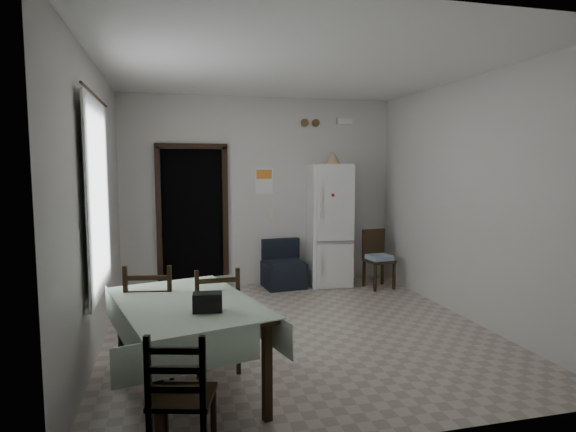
% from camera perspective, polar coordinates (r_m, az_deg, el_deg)
% --- Properties ---
extents(ground, '(4.50, 4.50, 0.00)m').
position_cam_1_polar(ground, '(5.59, 1.27, -13.39)').
color(ground, '#A79B88').
rests_on(ground, ground).
extents(ceiling, '(4.20, 4.50, 0.02)m').
position_cam_1_polar(ceiling, '(5.37, 1.35, 17.21)').
color(ceiling, white).
rests_on(ceiling, ground).
extents(wall_back, '(4.20, 0.02, 2.90)m').
position_cam_1_polar(wall_back, '(7.48, -3.24, 2.89)').
color(wall_back, beige).
rests_on(wall_back, ground).
extents(wall_front, '(4.20, 0.02, 2.90)m').
position_cam_1_polar(wall_front, '(3.18, 12.03, -1.45)').
color(wall_front, beige).
rests_on(wall_front, ground).
extents(wall_left, '(0.02, 4.50, 2.90)m').
position_cam_1_polar(wall_left, '(5.15, -21.86, 1.06)').
color(wall_left, beige).
rests_on(wall_left, ground).
extents(wall_right, '(0.02, 4.50, 2.90)m').
position_cam_1_polar(wall_right, '(6.18, 20.46, 1.87)').
color(wall_right, beige).
rests_on(wall_right, ground).
extents(doorway, '(1.06, 0.52, 2.22)m').
position_cam_1_polar(doorway, '(7.59, -11.33, -0.12)').
color(doorway, black).
rests_on(doorway, ground).
extents(window_recess, '(0.10, 1.20, 1.60)m').
position_cam_1_polar(window_recess, '(4.95, -22.79, 2.00)').
color(window_recess, silver).
rests_on(window_recess, ground).
extents(curtain, '(0.02, 1.45, 1.85)m').
position_cam_1_polar(curtain, '(4.94, -21.53, 2.04)').
color(curtain, silver).
rests_on(curtain, ground).
extents(curtain_rod, '(0.02, 1.60, 0.02)m').
position_cam_1_polar(curtain_rod, '(4.97, -21.84, 13.03)').
color(curtain_rod, black).
rests_on(curtain_rod, ground).
extents(calendar, '(0.28, 0.02, 0.40)m').
position_cam_1_polar(calendar, '(7.47, -2.85, 4.19)').
color(calendar, white).
rests_on(calendar, ground).
extents(calendar_image, '(0.24, 0.01, 0.14)m').
position_cam_1_polar(calendar_image, '(7.46, -2.85, 4.96)').
color(calendar_image, orange).
rests_on(calendar_image, ground).
extents(light_switch, '(0.08, 0.02, 0.12)m').
position_cam_1_polar(light_switch, '(7.52, -2.08, 0.24)').
color(light_switch, beige).
rests_on(light_switch, ground).
extents(vent_left, '(0.12, 0.03, 0.12)m').
position_cam_1_polar(vent_left, '(7.64, 1.99, 10.99)').
color(vent_left, brown).
rests_on(vent_left, ground).
extents(vent_right, '(0.12, 0.03, 0.12)m').
position_cam_1_polar(vent_right, '(7.69, 3.31, 10.95)').
color(vent_right, brown).
rests_on(vent_right, ground).
extents(emergency_light, '(0.25, 0.07, 0.09)m').
position_cam_1_polar(emergency_light, '(7.82, 6.72, 11.06)').
color(emergency_light, white).
rests_on(emergency_light, ground).
extents(fridge, '(0.66, 0.66, 1.88)m').
position_cam_1_polar(fridge, '(7.47, 4.84, -1.06)').
color(fridge, silver).
rests_on(fridge, ground).
extents(tan_cone, '(0.24, 0.24, 0.19)m').
position_cam_1_polar(tan_cone, '(7.35, 5.37, 6.90)').
color(tan_cone, tan).
rests_on(tan_cone, fridge).
extents(navy_seat, '(0.65, 0.63, 0.72)m').
position_cam_1_polar(navy_seat, '(7.37, -0.51, -5.71)').
color(navy_seat, black).
rests_on(navy_seat, ground).
extents(corner_chair, '(0.43, 0.43, 0.88)m').
position_cam_1_polar(corner_chair, '(7.44, 10.75, -5.06)').
color(corner_chair, black).
rests_on(corner_chair, ground).
extents(dining_table, '(1.34, 1.71, 0.78)m').
position_cam_1_polar(dining_table, '(4.08, -11.87, -15.15)').
color(dining_table, '#B0C7AA').
rests_on(dining_table, ground).
extents(black_bag, '(0.23, 0.15, 0.14)m').
position_cam_1_polar(black_bag, '(3.65, -9.52, -10.03)').
color(black_bag, black).
rests_on(black_bag, dining_table).
extents(dining_chair_far_left, '(0.50, 0.50, 1.01)m').
position_cam_1_polar(dining_chair_far_left, '(4.56, -15.67, -11.44)').
color(dining_chair_far_left, black).
rests_on(dining_chair_far_left, ground).
extents(dining_chair_far_right, '(0.43, 0.43, 0.96)m').
position_cam_1_polar(dining_chair_far_right, '(4.52, -8.60, -11.78)').
color(dining_chair_far_right, black).
rests_on(dining_chair_far_right, ground).
extents(dining_chair_near_head, '(0.46, 0.46, 0.88)m').
position_cam_1_polar(dining_chair_near_head, '(3.25, -12.38, -20.01)').
color(dining_chair_near_head, black).
rests_on(dining_chair_near_head, ground).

